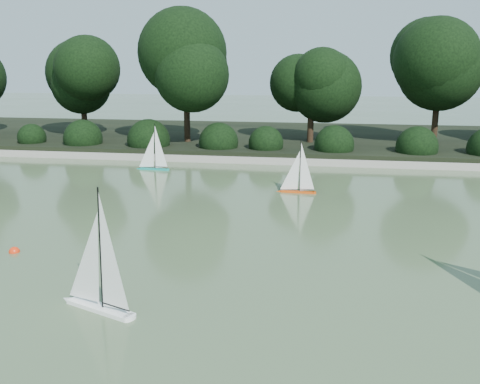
{
  "coord_description": "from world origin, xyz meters",
  "views": [
    {
      "loc": [
        1.53,
        -6.12,
        2.89
      ],
      "look_at": [
        0.1,
        2.67,
        0.7
      ],
      "focal_mm": 40.0,
      "sensor_mm": 36.0,
      "label": 1
    }
  ],
  "objects_px": {
    "sailboat_white_a": "(93,289)",
    "sailboat_teal": "(151,162)",
    "race_buoy": "(14,252)",
    "sailboat_orange": "(295,184)"
  },
  "relations": [
    {
      "from": "sailboat_white_a",
      "to": "race_buoy",
      "type": "bearing_deg",
      "value": 141.58
    },
    {
      "from": "sailboat_white_a",
      "to": "sailboat_teal",
      "type": "bearing_deg",
      "value": 103.83
    },
    {
      "from": "sailboat_white_a",
      "to": "race_buoy",
      "type": "xyz_separation_m",
      "value": [
        -2.05,
        1.63,
        -0.25
      ]
    },
    {
      "from": "sailboat_teal",
      "to": "race_buoy",
      "type": "relative_size",
      "value": 7.94
    },
    {
      "from": "sailboat_white_a",
      "to": "sailboat_teal",
      "type": "xyz_separation_m",
      "value": [
        -2.02,
        8.2,
        -0.04
      ]
    },
    {
      "from": "race_buoy",
      "to": "sailboat_white_a",
      "type": "bearing_deg",
      "value": -38.42
    },
    {
      "from": "sailboat_orange",
      "to": "race_buoy",
      "type": "distance_m",
      "value": 6.13
    },
    {
      "from": "sailboat_white_a",
      "to": "sailboat_orange",
      "type": "height_order",
      "value": "sailboat_white_a"
    },
    {
      "from": "sailboat_white_a",
      "to": "sailboat_teal",
      "type": "height_order",
      "value": "sailboat_white_a"
    },
    {
      "from": "sailboat_teal",
      "to": "race_buoy",
      "type": "height_order",
      "value": "sailboat_teal"
    }
  ]
}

